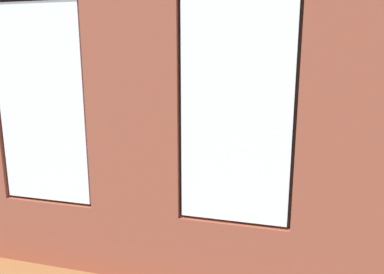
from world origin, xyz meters
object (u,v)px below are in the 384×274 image
Objects in this scene: tv_flatscreen at (41,129)px; candle_jar at (222,162)px; table_plant_small at (177,161)px; potted_plant_foreground_right at (103,130)px; cup_ceramic at (204,166)px; remote_black at (192,164)px; couch_left at (373,190)px; potted_plant_by_left_couch at (335,169)px; potted_plant_mid_room_small at (263,157)px; remote_gray at (200,166)px; coffee_table at (200,170)px; media_console at (44,163)px; potted_plant_corner_near_left at (365,132)px; couch_by_window at (126,217)px; papasan_chair at (183,141)px; potted_plant_between_couches at (237,206)px.

candle_jar is at bearing -178.07° from tv_flatscreen.
potted_plant_foreground_right reaches higher than table_plant_small.
potted_plant_foreground_right is at bearing -34.09° from cup_ceramic.
remote_black is 2.95m from tv_flatscreen.
couch_left is 2.34m from candle_jar.
potted_plant_by_left_couch is 1.33m from potted_plant_mid_room_small.
remote_gray is (-0.37, -0.12, -0.09)m from table_plant_small.
media_console reaches higher than coffee_table.
coffee_table is at bearing 45.50° from potted_plant_mid_room_small.
candle_jar is 0.10× the size of potted_plant_corner_near_left.
potted_plant_by_left_couch is at bearing -150.14° from candle_jar.
potted_plant_by_left_couch is at bearing -147.95° from cup_ceramic.
potted_plant_mid_room_small is (-0.88, -1.11, -0.08)m from cup_ceramic.
coffee_table is 6.92× the size of table_plant_small.
remote_gray is 0.13× the size of potted_plant_corner_near_left.
tv_flatscreen is at bearing 82.30° from remote_black.
cup_ceramic is (-0.55, -1.79, 0.17)m from couch_by_window.
coffee_table is 1.12× the size of tv_flatscreen.
remote_gray reaches higher than coffee_table.
media_console is 0.66m from tv_flatscreen.
potted_plant_mid_room_small is at bearing -116.25° from couch_by_window.
potted_plant_by_left_couch is (-3.08, 0.46, -0.23)m from papasan_chair.
tv_flatscreen is at bearing -90.00° from media_console.
remote_gray is at bearing 28.74° from potted_plant_by_left_couch.
table_plant_small reaches higher than remote_gray.
remote_gray is at bearing -51.75° from cup_ceramic.
remote_black is at bearing 166.63° from remote_gray.
candle_jar is at bearing -94.66° from remote_black.
couch_left is (-3.12, -1.82, 0.00)m from couch_by_window.
potted_plant_foreground_right is (2.76, -1.81, 0.18)m from coffee_table.
remote_gray is (-0.00, -0.00, 0.07)m from coffee_table.
table_plant_small reaches higher than remote_black.
potted_plant_foreground_right reaches higher than media_console.
potted_plant_by_left_couch is 3.41m from potted_plant_between_couches.
coffee_table is 12.62× the size of cup_ceramic.
potted_plant_foreground_right is at bearing -112.37° from couch_left.
cup_ceramic is at bearing 128.25° from coffee_table.
papasan_chair reaches higher than table_plant_small.
potted_plant_corner_near_left is 2.19× the size of potted_plant_mid_room_small.
potted_plant_between_couches is (1.36, 3.10, 0.38)m from potted_plant_by_left_couch.
table_plant_small reaches higher than potted_plant_by_left_couch.
potted_plant_mid_room_small is at bearing -126.54° from candle_jar.
tv_flatscreen is 2.85m from papasan_chair.
candle_jar is 0.72× the size of table_plant_small.
couch_left is 5.76m from potted_plant_foreground_right.
coffee_table is 0.92× the size of potted_plant_corner_near_left.
media_console is (3.41, 0.12, -0.25)m from candle_jar.
papasan_chair is at bearing -64.28° from potted_plant_between_couches.
remote_gray is at bearing 21.98° from candle_jar.
papasan_chair reaches higher than media_console.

